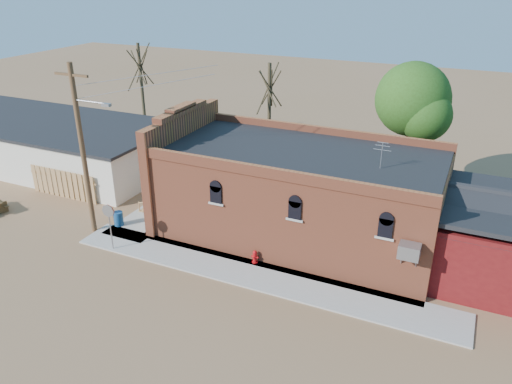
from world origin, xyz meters
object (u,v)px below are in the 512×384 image
at_px(utility_pole, 83,147).
at_px(fire_hydrant, 255,257).
at_px(stop_sign, 109,215).
at_px(trash_barrel, 118,219).
at_px(brick_bar, 294,193).

relative_size(utility_pole, fire_hydrant, 13.70).
height_order(stop_sign, trash_barrel, stop_sign).
bearing_deg(fire_hydrant, brick_bar, 75.51).
distance_m(brick_bar, utility_pole, 10.96).
xyz_separation_m(brick_bar, trash_barrel, (-8.94, -3.34, -1.87)).
bearing_deg(trash_barrel, stop_sign, -57.96).
relative_size(brick_bar, stop_sign, 6.67).
height_order(utility_pole, trash_barrel, utility_pole).
xyz_separation_m(fire_hydrant, trash_barrel, (-8.42, 0.36, 0.07)).
bearing_deg(trash_barrel, utility_pole, -131.41).
distance_m(utility_pole, trash_barrel, 4.48).
distance_m(stop_sign, trash_barrel, 2.95).
xyz_separation_m(fire_hydrant, stop_sign, (-7.07, -1.80, 1.56)).
xyz_separation_m(utility_pole, stop_sign, (2.20, -1.20, -2.80)).
distance_m(utility_pole, stop_sign, 3.76).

